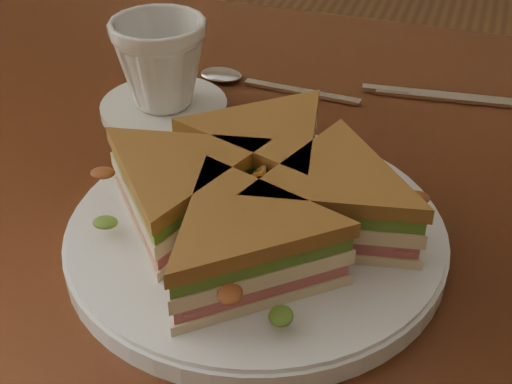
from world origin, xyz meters
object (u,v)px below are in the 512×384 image
at_px(saucer, 164,107).
at_px(coffee_cup, 160,63).
at_px(table, 288,268).
at_px(knife, 457,99).
at_px(spoon, 240,79).
at_px(sandwich_wedges, 256,197).
at_px(plate, 256,236).

bearing_deg(saucer, coffee_cup, 90.00).
xyz_separation_m(table, saucer, (-0.16, 0.08, 0.10)).
relative_size(table, saucer, 9.24).
bearing_deg(coffee_cup, knife, 17.74).
xyz_separation_m(table, spoon, (-0.11, 0.17, 0.10)).
distance_m(sandwich_wedges, coffee_cup, 0.23).
distance_m(table, knife, 0.26).
bearing_deg(spoon, table, -54.03).
xyz_separation_m(sandwich_wedges, saucer, (-0.16, 0.17, -0.04)).
bearing_deg(plate, sandwich_wedges, 64.89).
bearing_deg(coffee_cup, table, -32.95).
distance_m(spoon, saucer, 0.10).
distance_m(table, saucer, 0.21).
relative_size(knife, coffee_cup, 2.26).
bearing_deg(knife, spoon, -177.40).
height_order(table, coffee_cup, coffee_cup).
bearing_deg(spoon, knife, 12.12).
xyz_separation_m(sandwich_wedges, coffee_cup, (-0.16, 0.17, 0.01)).
distance_m(sandwich_wedges, spoon, 0.28).
bearing_deg(sandwich_wedges, knife, 66.68).
bearing_deg(plate, spoon, 112.13).
relative_size(plate, saucer, 2.27).
distance_m(spoon, coffee_cup, 0.11).
height_order(sandwich_wedges, saucer, sandwich_wedges).
xyz_separation_m(table, coffee_cup, (-0.16, 0.08, 0.15)).
distance_m(knife, saucer, 0.31).
bearing_deg(knife, saucer, -162.88).
relative_size(spoon, saucer, 1.42).
relative_size(sandwich_wedges, knife, 1.36).
relative_size(plate, spoon, 1.60).
bearing_deg(coffee_cup, spoon, 53.39).
distance_m(spoon, knife, 0.23).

